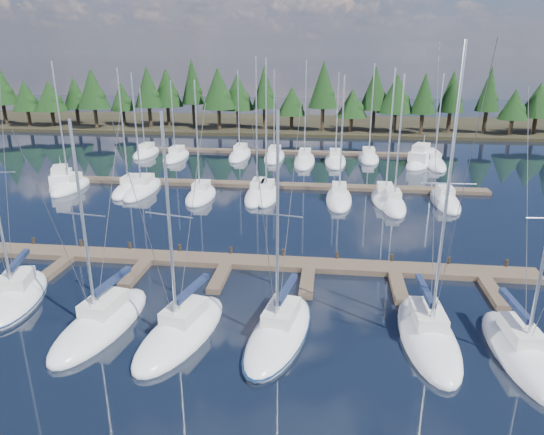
# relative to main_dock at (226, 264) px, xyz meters

# --- Properties ---
(ground) EXTENTS (260.00, 260.00, 0.00)m
(ground) POSITION_rel_main_dock_xyz_m (0.00, 12.64, -0.20)
(ground) COLOR black
(ground) RESTS_ON ground
(far_shore) EXTENTS (220.00, 30.00, 0.60)m
(far_shore) POSITION_rel_main_dock_xyz_m (0.00, 72.64, 0.10)
(far_shore) COLOR black
(far_shore) RESTS_ON ground
(main_dock) EXTENTS (44.00, 6.13, 0.90)m
(main_dock) POSITION_rel_main_dock_xyz_m (0.00, 0.00, 0.00)
(main_dock) COLOR brown
(main_dock) RESTS_ON ground
(back_docks) EXTENTS (50.00, 21.80, 0.40)m
(back_docks) POSITION_rel_main_dock_xyz_m (0.00, 32.23, -0.00)
(back_docks) COLOR brown
(back_docks) RESTS_ON ground
(front_sailboat_1) EXTENTS (4.98, 8.31, 15.22)m
(front_sailboat_1) POSITION_rel_main_dock_xyz_m (-12.06, -6.58, 0.09)
(front_sailboat_1) COLOR silver
(front_sailboat_1) RESTS_ON ground
(front_sailboat_2) EXTENTS (4.23, 8.87, 12.62)m
(front_sailboat_2) POSITION_rel_main_dock_xyz_m (-5.33, -8.92, 0.07)
(front_sailboat_2) COLOR silver
(front_sailboat_2) RESTS_ON ground
(front_sailboat_3) EXTENTS (4.84, 8.76, 13.07)m
(front_sailboat_3) POSITION_rel_main_dock_xyz_m (-0.57, -9.23, 0.08)
(front_sailboat_3) COLOR silver
(front_sailboat_3) RESTS_ON ground
(front_sailboat_4) EXTENTS (4.49, 9.18, 13.16)m
(front_sailboat_4) POSITION_rel_main_dock_xyz_m (4.80, -8.70, 0.07)
(front_sailboat_4) COLOR silver
(front_sailboat_4) RESTS_ON ground
(front_sailboat_5) EXTENTS (3.27, 8.88, 16.20)m
(front_sailboat_5) POSITION_rel_main_dock_xyz_m (12.84, -8.02, 0.10)
(front_sailboat_5) COLOR silver
(front_sailboat_5) RESTS_ON ground
(front_sailboat_6) EXTENTS (3.12, 8.44, 14.01)m
(front_sailboat_6) POSITION_rel_main_dock_xyz_m (17.27, -9.11, 0.09)
(front_sailboat_6) COLOR silver
(front_sailboat_6) RESTS_ON ground
(back_sailboat_rows) EXTENTS (46.55, 32.33, 15.35)m
(back_sailboat_rows) POSITION_rel_main_dock_xyz_m (0.30, 28.18, 0.06)
(back_sailboat_rows) COLOR silver
(back_sailboat_rows) RESTS_ON ground
(motor_yacht_left) EXTENTS (5.82, 8.74, 4.15)m
(motor_yacht_left) POSITION_rel_main_dock_xyz_m (-23.66, 19.65, 0.26)
(motor_yacht_left) COLOR silver
(motor_yacht_left) RESTS_ON ground
(motor_yacht_right) EXTENTS (6.65, 10.04, 4.78)m
(motor_yacht_right) POSITION_rel_main_dock_xyz_m (19.89, 37.04, 0.32)
(motor_yacht_right) COLOR silver
(motor_yacht_right) RESTS_ON ground
(tree_line) EXTENTS (184.47, 11.92, 13.47)m
(tree_line) POSITION_rel_main_dock_xyz_m (-0.78, 62.87, 7.22)
(tree_line) COLOR black
(tree_line) RESTS_ON far_shore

